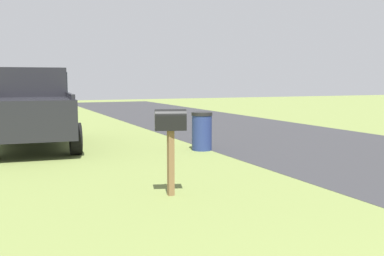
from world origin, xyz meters
The scene contains 4 objects.
mailbox centered at (6.74, 0.25, 1.06)m, with size 0.33×0.51×1.33m.
pickup_truck centered at (13.00, 1.84, 1.10)m, with size 5.01×2.50×2.09m.
trash_bin centered at (10.56, -2.04, 0.48)m, with size 0.53×0.53×0.96m.
litter_wrapper_far_scatter centered at (8.88, -0.55, 0.00)m, with size 0.12×0.08×0.01m, color silver.
Camera 1 is at (0.51, 2.60, 1.76)m, focal length 41.39 mm.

